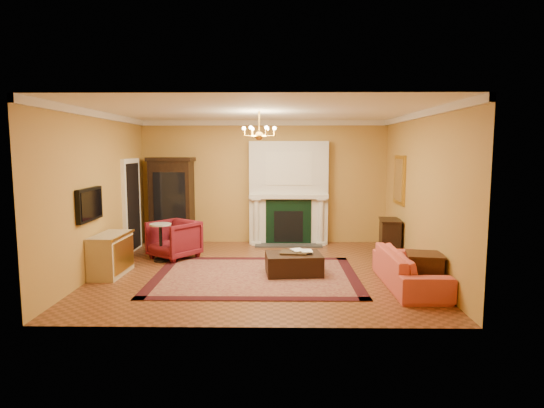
{
  "coord_description": "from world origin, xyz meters",
  "views": [
    {
      "loc": [
        0.36,
        -8.43,
        2.31
      ],
      "look_at": [
        0.23,
        0.3,
        1.25
      ],
      "focal_mm": 30.0,
      "sensor_mm": 36.0,
      "label": 1
    }
  ],
  "objects_px": {
    "china_cabinet": "(172,203)",
    "coral_sofa": "(410,263)",
    "end_table": "(424,274)",
    "pedestal_table": "(161,239)",
    "console_table": "(390,238)",
    "leather_ottoman": "(294,264)",
    "wingback_armchair": "(174,238)",
    "commode": "(111,255)"
  },
  "relations": [
    {
      "from": "console_table",
      "to": "leather_ottoman",
      "type": "distance_m",
      "value": 2.64
    },
    {
      "from": "coral_sofa",
      "to": "wingback_armchair",
      "type": "bearing_deg",
      "value": 66.01
    },
    {
      "from": "china_cabinet",
      "to": "end_table",
      "type": "distance_m",
      "value": 6.24
    },
    {
      "from": "wingback_armchair",
      "to": "leather_ottoman",
      "type": "relative_size",
      "value": 0.88
    },
    {
      "from": "wingback_armchair",
      "to": "commode",
      "type": "relative_size",
      "value": 0.87
    },
    {
      "from": "wingback_armchair",
      "to": "coral_sofa",
      "type": "distance_m",
      "value": 4.83
    },
    {
      "from": "pedestal_table",
      "to": "coral_sofa",
      "type": "height_order",
      "value": "coral_sofa"
    },
    {
      "from": "console_table",
      "to": "end_table",
      "type": "bearing_deg",
      "value": -84.26
    },
    {
      "from": "end_table",
      "to": "console_table",
      "type": "distance_m",
      "value": 2.56
    },
    {
      "from": "leather_ottoman",
      "to": "console_table",
      "type": "bearing_deg",
      "value": 29.85
    },
    {
      "from": "leather_ottoman",
      "to": "end_table",
      "type": "bearing_deg",
      "value": -31.87
    },
    {
      "from": "china_cabinet",
      "to": "pedestal_table",
      "type": "relative_size",
      "value": 2.57
    },
    {
      "from": "coral_sofa",
      "to": "console_table",
      "type": "bearing_deg",
      "value": -5.78
    },
    {
      "from": "wingback_armchair",
      "to": "coral_sofa",
      "type": "xyz_separation_m",
      "value": [
        4.43,
        -1.93,
        -0.04
      ]
    },
    {
      "from": "commode",
      "to": "coral_sofa",
      "type": "distance_m",
      "value": 5.34
    },
    {
      "from": "end_table",
      "to": "console_table",
      "type": "relative_size",
      "value": 0.79
    },
    {
      "from": "pedestal_table",
      "to": "end_table",
      "type": "height_order",
      "value": "pedestal_table"
    },
    {
      "from": "commode",
      "to": "console_table",
      "type": "bearing_deg",
      "value": 18.6
    },
    {
      "from": "wingback_armchair",
      "to": "end_table",
      "type": "height_order",
      "value": "wingback_armchair"
    },
    {
      "from": "console_table",
      "to": "commode",
      "type": "bearing_deg",
      "value": -156.56
    },
    {
      "from": "pedestal_table",
      "to": "commode",
      "type": "distance_m",
      "value": 1.24
    },
    {
      "from": "end_table",
      "to": "console_table",
      "type": "bearing_deg",
      "value": 88.65
    },
    {
      "from": "pedestal_table",
      "to": "coral_sofa",
      "type": "bearing_deg",
      "value": -19.83
    },
    {
      "from": "console_table",
      "to": "leather_ottoman",
      "type": "height_order",
      "value": "console_table"
    },
    {
      "from": "coral_sofa",
      "to": "end_table",
      "type": "distance_m",
      "value": 0.36
    },
    {
      "from": "pedestal_table",
      "to": "leather_ottoman",
      "type": "height_order",
      "value": "pedestal_table"
    },
    {
      "from": "china_cabinet",
      "to": "commode",
      "type": "height_order",
      "value": "china_cabinet"
    },
    {
      "from": "console_table",
      "to": "coral_sofa",
      "type": "bearing_deg",
      "value": -88.23
    },
    {
      "from": "china_cabinet",
      "to": "leather_ottoman",
      "type": "distance_m",
      "value": 4.03
    },
    {
      "from": "china_cabinet",
      "to": "end_table",
      "type": "relative_size",
      "value": 3.32
    },
    {
      "from": "china_cabinet",
      "to": "leather_ottoman",
      "type": "relative_size",
      "value": 2.0
    },
    {
      "from": "wingback_armchair",
      "to": "commode",
      "type": "height_order",
      "value": "wingback_armchair"
    },
    {
      "from": "china_cabinet",
      "to": "commode",
      "type": "bearing_deg",
      "value": -94.83
    },
    {
      "from": "china_cabinet",
      "to": "coral_sofa",
      "type": "relative_size",
      "value": 0.98
    },
    {
      "from": "china_cabinet",
      "to": "pedestal_table",
      "type": "height_order",
      "value": "china_cabinet"
    },
    {
      "from": "commode",
      "to": "console_table",
      "type": "relative_size",
      "value": 1.33
    },
    {
      "from": "china_cabinet",
      "to": "coral_sofa",
      "type": "distance_m",
      "value": 5.93
    },
    {
      "from": "wingback_armchair",
      "to": "commode",
      "type": "xyz_separation_m",
      "value": [
        -0.87,
        -1.3,
        -0.06
      ]
    },
    {
      "from": "pedestal_table",
      "to": "leather_ottoman",
      "type": "distance_m",
      "value": 2.89
    },
    {
      "from": "pedestal_table",
      "to": "commode",
      "type": "xyz_separation_m",
      "value": [
        -0.65,
        -1.05,
        -0.08
      ]
    },
    {
      "from": "end_table",
      "to": "leather_ottoman",
      "type": "relative_size",
      "value": 0.6
    },
    {
      "from": "wingback_armchair",
      "to": "end_table",
      "type": "bearing_deg",
      "value": 10.85
    }
  ]
}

